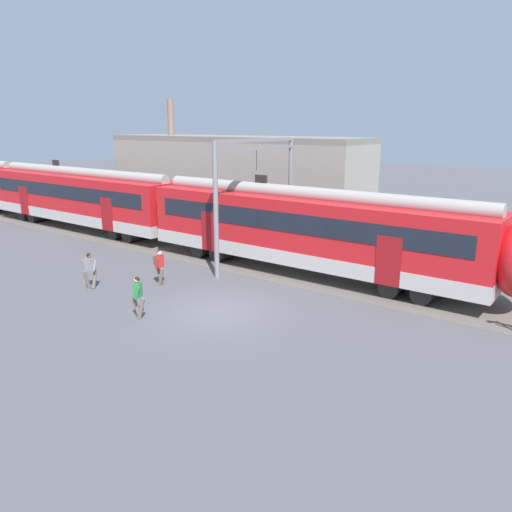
{
  "coord_description": "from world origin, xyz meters",
  "views": [
    {
      "loc": [
        12.38,
        -14.0,
        7.21
      ],
      "look_at": [
        -0.4,
        2.99,
        1.6
      ],
      "focal_mm": 35.0,
      "sensor_mm": 36.0,
      "label": 1
    }
  ],
  "objects": [
    {
      "name": "ground_plane",
      "position": [
        0.0,
        0.0,
        0.0
      ],
      "size": [
        160.0,
        160.0,
        0.0
      ],
      "primitive_type": "plane",
      "color": "#515156"
    },
    {
      "name": "pedestrian_green",
      "position": [
        -2.01,
        -2.36,
        0.96
      ],
      "size": [
        0.71,
        0.52,
        1.67
      ],
      "color": "#6B6051",
      "rests_on": "ground"
    },
    {
      "name": "commuter_train",
      "position": [
        -17.94,
        6.64,
        2.25
      ],
      "size": [
        56.65,
        3.07,
        4.73
      ],
      "color": "#B7B2AD",
      "rests_on": "ground"
    },
    {
      "name": "pedestrian_red",
      "position": [
        -4.46,
        0.96,
        0.99
      ],
      "size": [
        0.64,
        0.53,
        1.67
      ],
      "color": "#6B6051",
      "rests_on": "ground"
    },
    {
      "name": "pedestrian_grey",
      "position": [
        -6.56,
        -1.29,
        0.96
      ],
      "size": [
        0.54,
        0.68,
        1.67
      ],
      "color": "#6B6051",
      "rests_on": "ground"
    },
    {
      "name": "background_building",
      "position": [
        -11.81,
        15.17,
        3.21
      ],
      "size": [
        21.26,
        5.0,
        9.2
      ],
      "color": "gray",
      "rests_on": "ground"
    },
    {
      "name": "track_bed",
      "position": [
        -11.13,
        6.64,
        0.01
      ],
      "size": [
        80.0,
        4.4,
        0.01
      ],
      "primitive_type": "cube",
      "color": "#605951",
      "rests_on": "ground"
    },
    {
      "name": "catenary_gantry",
      "position": [
        -3.12,
        6.64,
        4.31
      ],
      "size": [
        0.24,
        6.64,
        6.53
      ],
      "color": "gray",
      "rests_on": "ground"
    }
  ]
}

